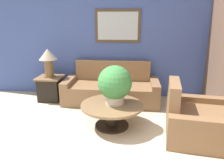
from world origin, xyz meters
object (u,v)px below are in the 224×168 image
armchair (195,120)px  couch_main (111,90)px  coffee_table (112,110)px  side_table (51,88)px  table_lamp (48,58)px  potted_plant_on_table (115,84)px

armchair → couch_main: bearing=54.2°
coffee_table → side_table: 1.94m
armchair → table_lamp: (-2.91, 1.35, 0.71)m
couch_main → armchair: same height
armchair → potted_plant_on_table: potted_plant_on_table is taller
coffee_table → table_lamp: table_lamp is taller
side_table → table_lamp: (0.00, 0.00, 0.70)m
couch_main → table_lamp: table_lamp is taller
couch_main → coffee_table: 1.21m
coffee_table → side_table: bearing=143.2°
couch_main → coffee_table: size_ratio=1.95×
couch_main → potted_plant_on_table: (0.18, -1.16, 0.49)m
couch_main → potted_plant_on_table: 1.27m
couch_main → armchair: 2.05m
side_table → potted_plant_on_table: potted_plant_on_table is taller
couch_main → side_table: (-1.41, -0.04, 0.00)m
couch_main → coffee_table: (0.14, -1.20, 0.02)m
armchair → potted_plant_on_table: bearing=87.1°
armchair → side_table: armchair is taller
couch_main → side_table: bearing=-178.3°
table_lamp → potted_plant_on_table: size_ratio=0.96×
coffee_table → potted_plant_on_table: (0.05, 0.04, 0.47)m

